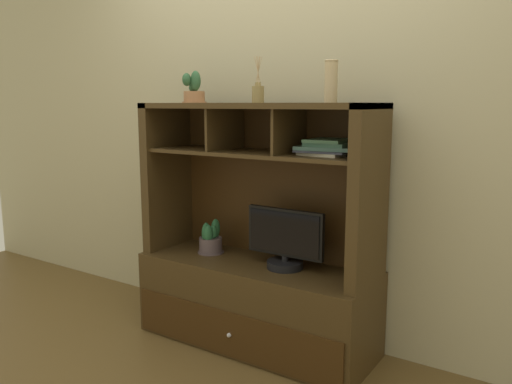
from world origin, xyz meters
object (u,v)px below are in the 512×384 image
ceramic_vase (331,81)px  potted_orchid (210,240)px  media_console (257,273)px  magazine_stack_left (330,147)px  tv_monitor (285,242)px  diffuser_bottle (258,94)px  potted_succulent (194,92)px

ceramic_vase → potted_orchid: bearing=178.4°
media_console → magazine_stack_left: media_console is taller
tv_monitor → diffuser_bottle: 0.81m
tv_monitor → ceramic_vase: size_ratio=2.23×
potted_orchid → diffuser_bottle: (0.33, 0.01, 0.85)m
media_console → ceramic_vase: 1.14m
potted_orchid → tv_monitor: bearing=-1.3°
tv_monitor → magazine_stack_left: bearing=13.4°
potted_orchid → magazine_stack_left: magazine_stack_left is taller
potted_orchid → potted_succulent: potted_succulent is taller
media_console → tv_monitor: bearing=-3.9°
media_console → diffuser_bottle: bearing=90.0°
magazine_stack_left → potted_succulent: size_ratio=1.87×
potted_succulent → media_console: bearing=-1.1°
magazine_stack_left → media_console: bearing=-174.4°
tv_monitor → potted_succulent: size_ratio=2.47×
tv_monitor → ceramic_vase: bearing=-2.1°
media_console → ceramic_vase: ceramic_vase is taller
tv_monitor → potted_succulent: 1.02m
ceramic_vase → magazine_stack_left: bearing=113.9°
potted_orchid → diffuser_bottle: bearing=2.1°
magazine_stack_left → ceramic_vase: (0.03, -0.06, 0.32)m
potted_succulent → ceramic_vase: (0.89, -0.03, 0.04)m
magazine_stack_left → ceramic_vase: ceramic_vase is taller
magazine_stack_left → tv_monitor: bearing=-166.6°
magazine_stack_left → diffuser_bottle: (-0.41, -0.03, 0.27)m
media_console → tv_monitor: size_ratio=3.02×
media_console → magazine_stack_left: 0.84m
ceramic_vase → tv_monitor: bearing=177.9°
potted_orchid → ceramic_vase: size_ratio=1.00×
tv_monitor → diffuser_bottle: (-0.19, 0.02, 0.79)m
tv_monitor → media_console: bearing=176.1°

